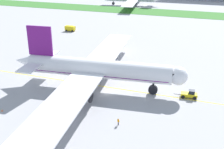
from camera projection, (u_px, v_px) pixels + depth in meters
ground_plane at (106, 93)px, 78.34m from camera, size 600.00×600.00×0.00m
apron_taxi_line at (111, 88)px, 81.43m from camera, size 280.00×0.36×0.01m
grass_median_strip at (174, 13)px, 184.38m from camera, size 320.00×24.00×0.10m
airliner_foreground at (96, 69)px, 79.11m from camera, size 48.88×77.36×16.73m
pushback_tug at (190, 94)px, 75.39m from camera, size 6.08×2.67×2.13m
ground_crew_wingwalker_port at (118, 121)px, 63.21m from camera, size 0.48×0.44×1.61m
traffic_cone_near_nose at (2, 110)px, 69.06m from camera, size 0.36×0.36×0.58m
service_truck_baggage_loader at (70, 28)px, 140.87m from camera, size 4.88×2.83×2.56m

